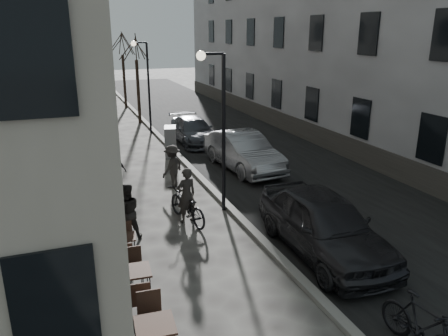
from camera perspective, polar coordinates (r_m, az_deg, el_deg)
ground at (r=9.77m, az=12.97°, el=-18.42°), size 120.00×120.00×0.00m
road at (r=24.67m, az=0.24°, el=4.36°), size 7.30×60.00×0.00m
kerb at (r=23.65m, az=-8.07°, el=3.75°), size 0.25×60.00×0.12m
streetlamp_near at (r=13.47m, az=-0.75°, el=6.88°), size 0.90×0.28×5.09m
streetlamp_far at (r=24.99m, az=-10.26°, el=11.61°), size 0.90×0.28×5.09m
tree_near at (r=27.85m, az=-11.47°, el=15.24°), size 2.40×2.40×5.70m
tree_far at (r=33.78m, az=-13.20°, el=15.50°), size 2.40×2.40×5.70m
bistro_set_b at (r=9.85m, az=-11.46°, el=-14.52°), size 0.70×1.65×0.96m
bistro_set_c at (r=11.61m, az=-12.75°, el=-9.84°), size 0.62×1.38×0.79m
utility_cabinet at (r=20.40m, az=-7.00°, el=3.42°), size 0.74×1.04×1.41m
bicycle at (r=13.44m, az=-4.88°, el=-4.92°), size 1.18×2.14×1.07m
cyclist_rider at (r=13.32m, az=-4.92°, el=-3.57°), size 0.72×0.56×1.75m
pedestrian_near at (r=12.53m, az=-12.60°, el=-5.62°), size 0.81×0.63×1.64m
pedestrian_mid at (r=16.30m, az=-6.76°, el=0.18°), size 1.20×1.14×1.64m
pedestrian_far at (r=15.99m, az=-14.22°, el=-0.63°), size 1.02×0.63×1.62m
car_near at (r=11.78m, az=12.92°, el=-7.15°), size 2.09×4.92×1.66m
car_mid at (r=18.38m, az=2.50°, el=2.20°), size 2.08×4.88×1.56m
car_far at (r=22.87m, az=-4.03°, el=4.90°), size 1.81×4.45×1.29m
moped at (r=9.12m, az=24.52°, el=-18.31°), size 0.74×1.93×1.13m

